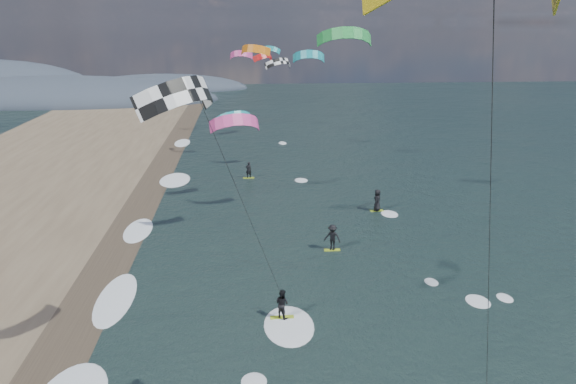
{
  "coord_description": "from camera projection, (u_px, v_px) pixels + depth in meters",
  "views": [
    {
      "loc": [
        -3.1,
        -14.29,
        15.0
      ],
      "look_at": [
        -1.0,
        12.0,
        7.0
      ],
      "focal_mm": 35.0,
      "sensor_mm": 36.0,
      "label": 1
    }
  ],
  "objects": [
    {
      "name": "wet_sand_strip",
      "position": [
        63.0,
        349.0,
        26.85
      ],
      "size": [
        3.0,
        240.0,
        0.0
      ],
      "primitive_type": "cube",
      "color": "#382D23",
      "rests_on": "ground"
    },
    {
      "name": "coastal_hills",
      "position": [
        44.0,
        97.0,
        117.71
      ],
      "size": [
        80.0,
        41.0,
        15.0
      ],
      "color": "#3D4756",
      "rests_on": "ground"
    },
    {
      "name": "kitesurfer_near_a",
      "position": [
        495.0,
        99.0,
        12.91
      ],
      "size": [
        7.83,
        8.38,
        17.17
      ],
      "color": "#9CB920",
      "rests_on": "ground"
    },
    {
      "name": "kitesurfer_near_b",
      "position": [
        232.0,
        182.0,
        22.91
      ],
      "size": [
        6.76,
        9.2,
        13.77
      ],
      "color": "#9CB920",
      "rests_on": "ground"
    },
    {
      "name": "far_kitesurfers",
      "position": [
        333.0,
        212.0,
        43.44
      ],
      "size": [
        11.57,
        19.95,
        1.86
      ],
      "color": "#9CB920",
      "rests_on": "ground"
    },
    {
      "name": "bg_kite_field",
      "position": [
        270.0,
        59.0,
        64.27
      ],
      "size": [
        11.3,
        67.0,
        8.0
      ],
      "color": "teal",
      "rests_on": "ground"
    },
    {
      "name": "shoreline_surf",
      "position": [
        110.0,
        301.0,
        31.47
      ],
      "size": [
        2.4,
        79.4,
        0.11
      ],
      "color": "white",
      "rests_on": "ground"
    }
  ]
}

